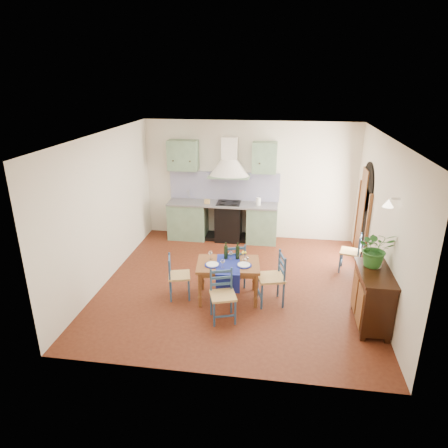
% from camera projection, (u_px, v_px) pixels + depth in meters
% --- Properties ---
extents(floor, '(5.00, 5.00, 0.00)m').
position_uv_depth(floor, '(236.00, 284.00, 7.65)').
color(floor, '#40180D').
rests_on(floor, ground).
extents(back_wall, '(5.00, 0.96, 2.80)m').
position_uv_depth(back_wall, '(229.00, 197.00, 9.47)').
color(back_wall, beige).
rests_on(back_wall, ground).
extents(right_wall, '(0.26, 5.00, 2.80)m').
position_uv_depth(right_wall, '(378.00, 220.00, 7.10)').
color(right_wall, beige).
rests_on(right_wall, ground).
extents(left_wall, '(0.04, 5.00, 2.80)m').
position_uv_depth(left_wall, '(105.00, 209.00, 7.50)').
color(left_wall, beige).
rests_on(left_wall, ground).
extents(ceiling, '(5.00, 5.00, 0.01)m').
position_uv_depth(ceiling, '(238.00, 136.00, 6.67)').
color(ceiling, silver).
rests_on(ceiling, back_wall).
extents(dining_table, '(1.16, 0.89, 1.00)m').
position_uv_depth(dining_table, '(228.00, 267.00, 6.95)').
color(dining_table, brown).
rests_on(dining_table, ground).
extents(chair_near, '(0.50, 0.50, 0.85)m').
position_uv_depth(chair_near, '(223.00, 295.00, 6.41)').
color(chair_near, navy).
rests_on(chair_near, ground).
extents(chair_far, '(0.51, 0.51, 0.88)m').
position_uv_depth(chair_far, '(234.00, 263.00, 7.45)').
color(chair_far, navy).
rests_on(chair_far, ground).
extents(chair_left, '(0.46, 0.46, 0.81)m').
position_uv_depth(chair_left, '(178.00, 276.00, 7.06)').
color(chair_left, navy).
rests_on(chair_left, ground).
extents(chair_right, '(0.53, 0.53, 0.93)m').
position_uv_depth(chair_right, '(273.00, 278.00, 6.86)').
color(chair_right, navy).
rests_on(chair_right, ground).
extents(chair_spare, '(0.47, 0.47, 0.81)m').
position_uv_depth(chair_spare, '(352.00, 252.00, 8.00)').
color(chair_spare, navy).
rests_on(chair_spare, ground).
extents(sideboard, '(0.50, 1.05, 0.94)m').
position_uv_depth(sideboard, '(372.00, 296.00, 6.24)').
color(sideboard, black).
rests_on(sideboard, ground).
extents(potted_plant, '(0.55, 0.48, 0.60)m').
position_uv_depth(potted_plant, '(376.00, 248.00, 6.18)').
color(potted_plant, '#276124').
rests_on(potted_plant, sideboard).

